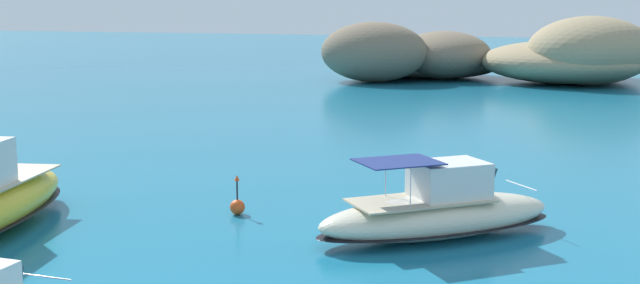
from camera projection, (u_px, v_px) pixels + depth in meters
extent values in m
ellipsoid|color=#756651|center=(582.00, 59.00, 83.54)|extent=(16.11, 15.11, 4.35)
ellipsoid|color=#9E8966|center=(590.00, 51.00, 77.65)|extent=(16.82, 17.27, 6.74)
ellipsoid|color=#84755B|center=(573.00, 59.00, 82.25)|extent=(15.13, 12.12, 4.51)
ellipsoid|color=#9E8966|center=(560.00, 62.00, 79.62)|extent=(20.44, 18.56, 4.25)
ellipsoid|color=#9E8966|center=(575.00, 61.00, 81.66)|extent=(15.50, 15.36, 4.19)
ellipsoid|color=#756651|center=(444.00, 55.00, 84.98)|extent=(11.44, 13.76, 5.08)
ellipsoid|color=#756651|center=(374.00, 52.00, 80.91)|extent=(11.91, 10.00, 6.12)
ellipsoid|color=#756651|center=(402.00, 60.00, 88.16)|extent=(15.76, 15.86, 3.55)
ellipsoid|color=#756651|center=(450.00, 62.00, 86.14)|extent=(15.74, 15.70, 3.40)
ellipsoid|color=#84755B|center=(421.00, 68.00, 86.90)|extent=(14.16, 14.17, 2.07)
ellipsoid|color=beige|center=(437.00, 217.00, 26.08)|extent=(7.85, 7.52, 1.42)
ellipsoid|color=black|center=(437.00, 226.00, 26.13)|extent=(8.01, 7.67, 0.17)
cube|color=#C6B793|center=(420.00, 200.00, 25.75)|extent=(4.83, 4.69, 0.06)
cube|color=silver|center=(449.00, 179.00, 26.03)|extent=(2.91, 2.88, 1.17)
cube|color=#2D4756|center=(480.00, 173.00, 26.44)|extent=(1.30, 1.38, 0.62)
cylinder|color=silver|center=(521.00, 185.00, 27.12)|extent=(1.22, 1.32, 0.04)
cube|color=navy|center=(398.00, 162.00, 25.23)|extent=(3.17, 3.14, 0.04)
cylinder|color=silver|center=(386.00, 177.00, 26.15)|extent=(0.03, 0.03, 1.34)
cylinder|color=silver|center=(411.00, 188.00, 24.54)|extent=(0.03, 0.03, 1.34)
cylinder|color=silver|center=(41.00, 276.00, 18.18)|extent=(1.65, 0.10, 0.04)
sphere|color=#E54C19|center=(237.00, 207.00, 29.05)|extent=(0.56, 0.56, 0.56)
cylinder|color=black|center=(237.00, 194.00, 28.97)|extent=(0.06, 0.06, 1.00)
cone|color=#E54C19|center=(237.00, 178.00, 28.87)|extent=(0.20, 0.20, 0.20)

